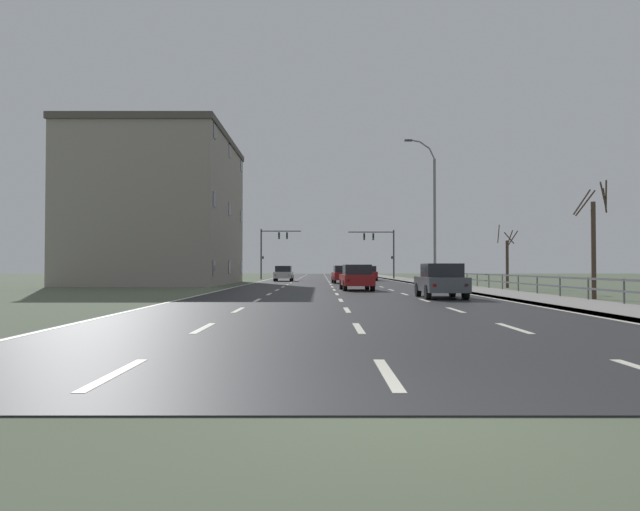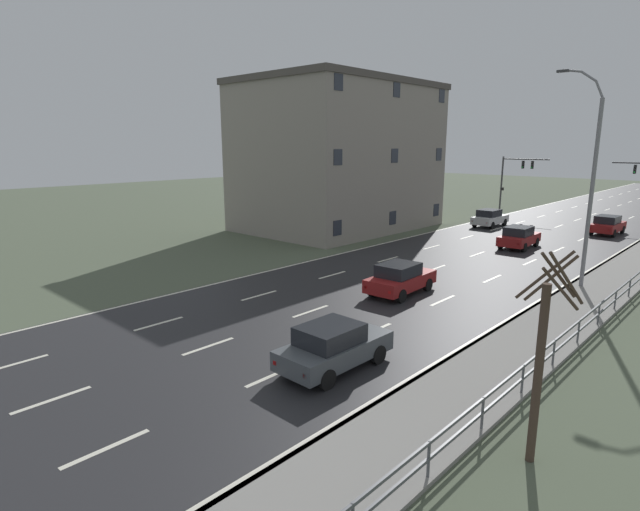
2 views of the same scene
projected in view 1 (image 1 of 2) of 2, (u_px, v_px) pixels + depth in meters
name	position (u px, v px, depth m)	size (l,w,h in m)	color
ground_plane	(330.00, 283.00, 53.13)	(160.00, 160.00, 0.12)	#4C5642
road_asphalt_strip	(328.00, 279.00, 65.12)	(14.00, 120.00, 0.03)	#232326
sidewalk_right	(400.00, 279.00, 65.12)	(3.00, 120.00, 0.12)	gray
guardrail	(528.00, 281.00, 28.77)	(0.07, 39.34, 1.00)	#515459
street_lamp_midground	(433.00, 214.00, 41.09)	(2.31, 0.24, 10.91)	slate
traffic_signal_right	(383.00, 245.00, 66.18)	(5.49, 0.36, 5.88)	#38383A
traffic_signal_left	(271.00, 245.00, 66.50)	(4.84, 0.36, 6.01)	#38383A
car_near_right	(357.00, 277.00, 33.73)	(1.98, 4.17, 1.57)	maroon
car_mid_centre	(343.00, 274.00, 48.97)	(1.98, 4.17, 1.57)	maroon
car_far_right	(284.00, 273.00, 56.72)	(1.86, 4.11, 1.57)	silver
car_distant	(441.00, 281.00, 25.09)	(1.88, 4.12, 1.57)	#474C51
car_far_left	(369.00, 273.00, 59.46)	(1.92, 4.15, 1.57)	maroon
brick_building	(161.00, 211.00, 47.43)	(11.94, 16.48, 12.46)	gray
bare_tree_near	(595.00, 241.00, 24.58)	(1.49, 1.56, 5.17)	#423328
bare_tree_mid	(508.00, 260.00, 38.20)	(1.45, 1.20, 4.41)	#423328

